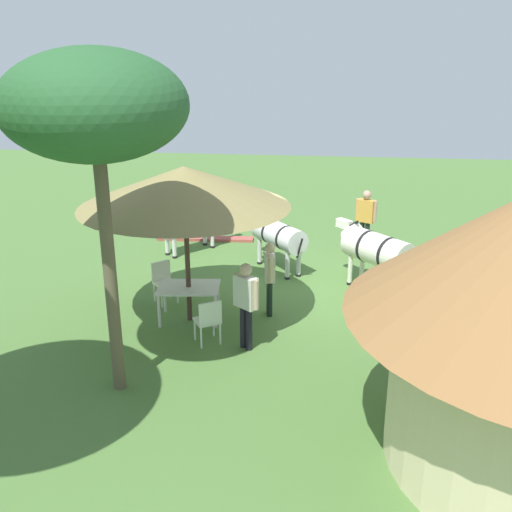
{
  "coord_description": "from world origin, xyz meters",
  "views": [
    {
      "loc": [
        -0.76,
        12.45,
        5.24
      ],
      "look_at": [
        0.66,
        0.68,
        1.0
      ],
      "focal_mm": 40.49,
      "sensor_mm": 36.0,
      "label": 1
    }
  ],
  "objects": [
    {
      "name": "zebra_nearest_camera",
      "position": [
        0.34,
        -1.19,
        0.91
      ],
      "size": [
        1.65,
        1.91,
        1.45
      ],
      "rotation": [
        0.0,
        0.0,
        3.83
      ],
      "color": "silver",
      "rests_on": "ground_plane"
    },
    {
      "name": "shade_umbrella",
      "position": [
        1.88,
        1.93,
        2.8
      ],
      "size": [
        4.09,
        4.09,
        3.19
      ],
      "color": "#432D25",
      "rests_on": "ground_plane"
    },
    {
      "name": "patio_chair_east_end",
      "position": [
        2.65,
        1.07,
        0.52
      ],
      "size": [
        0.61,
        0.61,
        0.9
      ],
      "rotation": [
        0.0,
        0.0,
        0.73
      ],
      "color": "white",
      "rests_on": "ground_plane"
    },
    {
      "name": "zebra_toward_hut",
      "position": [
        2.8,
        -2.33,
        0.99
      ],
      "size": [
        1.73,
        1.89,
        1.53
      ],
      "rotation": [
        0.0,
        0.0,
        2.42
      ],
      "color": "silver",
      "rests_on": "ground_plane"
    },
    {
      "name": "patio_chair_near_lawn",
      "position": [
        1.28,
        2.91,
        0.52
      ],
      "size": [
        0.59,
        0.59,
        0.9
      ],
      "rotation": [
        0.0,
        0.0,
        -2.59
      ],
      "color": "silver",
      "rests_on": "ground_plane"
    },
    {
      "name": "standing_watcher",
      "position": [
        -1.9,
        -2.8,
        1.04
      ],
      "size": [
        0.56,
        0.41,
        1.72
      ],
      "rotation": [
        0.0,
        0.0,
        -0.48
      ],
      "color": "black",
      "rests_on": "ground_plane"
    },
    {
      "name": "guest_beside_umbrella",
      "position": [
        0.56,
        2.99,
        1.01
      ],
      "size": [
        0.5,
        0.44,
        1.68
      ],
      "rotation": [
        0.0,
        0.0,
        2.49
      ],
      "color": "black",
      "rests_on": "ground_plane"
    },
    {
      "name": "acacia_tree_right_background",
      "position": [
        2.45,
        4.55,
        4.48
      ],
      "size": [
        2.64,
        2.64,
        5.31
      ],
      "color": "brown",
      "rests_on": "ground_plane"
    },
    {
      "name": "zebra_by_umbrella",
      "position": [
        -1.98,
        -0.09,
        1.0
      ],
      "size": [
        1.78,
        1.9,
        1.53
      ],
      "rotation": [
        0.0,
        0.0,
        3.88
      ],
      "color": "silver",
      "rests_on": "ground_plane"
    },
    {
      "name": "patio_dining_table",
      "position": [
        1.88,
        1.93,
        0.65
      ],
      "size": [
        1.32,
        0.97,
        0.74
      ],
      "rotation": [
        0.0,
        0.0,
        0.11
      ],
      "color": "silver",
      "rests_on": "ground_plane"
    },
    {
      "name": "guest_behind_table",
      "position": [
        0.28,
        1.49,
        0.95
      ],
      "size": [
        0.27,
        0.56,
        1.58
      ],
      "rotation": [
        0.0,
        0.0,
        4.88
      ],
      "color": "black",
      "rests_on": "ground_plane"
    },
    {
      "name": "brick_patio_kerb",
      "position": [
        2.63,
        -3.32,
        0.04
      ],
      "size": [
        2.82,
        0.52,
        0.08
      ],
      "primitive_type": "cube",
      "rotation": [
        0.0,
        0.0,
        0.06
      ],
      "color": "#A84D44",
      "rests_on": "ground_plane"
    },
    {
      "name": "ground_plane",
      "position": [
        0.0,
        0.0,
        0.0
      ],
      "size": [
        36.0,
        36.0,
        0.0
      ],
      "primitive_type": "plane",
      "color": "#4B7135"
    }
  ]
}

